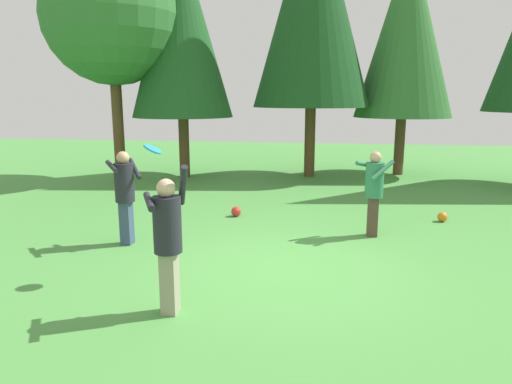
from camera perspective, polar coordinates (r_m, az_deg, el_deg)
ground_plane at (r=7.30m, az=3.12°, el=-9.33°), size 40.00×40.00×0.00m
person_thrower at (r=5.62m, az=-10.88°, el=-5.20°), size 0.65×0.65×1.86m
person_catcher at (r=8.48m, az=-15.96°, el=0.26°), size 0.73×0.75×1.69m
person_bystander at (r=8.93m, az=14.42°, el=0.64°), size 0.72×0.71×1.63m
frisbee at (r=6.73m, az=-12.69°, el=5.22°), size 0.27×0.28×0.15m
ball_red at (r=10.27m, az=-2.49°, el=-2.43°), size 0.22×0.22×0.22m
ball_orange at (r=10.61m, az=22.09°, el=-2.88°), size 0.21×0.21×0.21m
tree_left at (r=15.49m, az=-9.36°, el=19.74°), size 3.23×3.23×7.71m
tree_right at (r=16.55m, az=18.17°, el=18.58°), size 3.18×3.18×7.60m
tree_far_left at (r=15.62m, az=-17.46°, el=20.05°), size 4.17×4.17×7.12m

